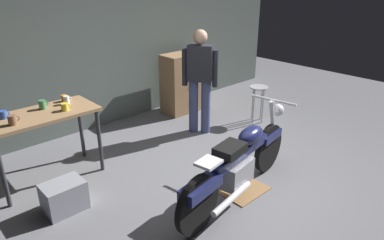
% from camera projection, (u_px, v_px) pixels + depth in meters
% --- Properties ---
extents(ground_plane, '(12.00, 12.00, 0.00)m').
position_uv_depth(ground_plane, '(233.00, 181.00, 4.45)').
color(ground_plane, slate).
extents(back_wall, '(8.00, 0.12, 3.10)m').
position_uv_depth(back_wall, '(107.00, 32.00, 5.74)').
color(back_wall, '#56605B').
rests_on(back_wall, ground_plane).
extents(workbench, '(1.30, 0.64, 0.90)m').
position_uv_depth(workbench, '(42.00, 122.00, 4.23)').
color(workbench, '#99724C').
rests_on(workbench, ground_plane).
extents(motorcycle, '(2.17, 0.71, 1.00)m').
position_uv_depth(motorcycle, '(240.00, 162.00, 4.01)').
color(motorcycle, black).
rests_on(motorcycle, ground_plane).
extents(person_standing, '(0.41, 0.47, 1.67)m').
position_uv_depth(person_standing, '(200.00, 78.00, 5.51)').
color(person_standing, '#414A73').
rests_on(person_standing, ground_plane).
extents(shop_stool, '(0.32, 0.32, 0.64)m').
position_uv_depth(shop_stool, '(258.00, 94.00, 6.08)').
color(shop_stool, '#B2B2B7').
rests_on(shop_stool, ground_plane).
extents(wooden_dresser, '(0.80, 0.47, 1.10)m').
position_uv_depth(wooden_dresser, '(183.00, 83.00, 6.55)').
color(wooden_dresser, '#99724C').
rests_on(wooden_dresser, ground_plane).
extents(drip_tray, '(0.56, 0.40, 0.01)m').
position_uv_depth(drip_tray, '(244.00, 190.00, 4.26)').
color(drip_tray, olive).
rests_on(drip_tray, ground_plane).
extents(storage_bin, '(0.44, 0.32, 0.34)m').
position_uv_depth(storage_bin, '(64.00, 197.00, 3.87)').
color(storage_bin, gray).
rests_on(storage_bin, ground_plane).
extents(mug_green_speckled, '(0.12, 0.08, 0.11)m').
position_uv_depth(mug_green_speckled, '(42.00, 105.00, 4.30)').
color(mug_green_speckled, '#3D7F4C').
rests_on(mug_green_speckled, workbench).
extents(mug_brown_stoneware, '(0.12, 0.09, 0.11)m').
position_uv_depth(mug_brown_stoneware, '(12.00, 120.00, 3.85)').
color(mug_brown_stoneware, brown).
rests_on(mug_brown_stoneware, workbench).
extents(mug_white_ceramic, '(0.11, 0.07, 0.10)m').
position_uv_depth(mug_white_ceramic, '(67.00, 100.00, 4.46)').
color(mug_white_ceramic, white).
rests_on(mug_white_ceramic, workbench).
extents(mug_blue_enamel, '(0.12, 0.09, 0.09)m').
position_uv_depth(mug_blue_enamel, '(3.00, 115.00, 4.02)').
color(mug_blue_enamel, '#2D51AD').
rests_on(mug_blue_enamel, workbench).
extents(mug_orange_travel, '(0.11, 0.07, 0.09)m').
position_uv_depth(mug_orange_travel, '(65.00, 98.00, 4.56)').
color(mug_orange_travel, orange).
rests_on(mug_orange_travel, workbench).
extents(mug_yellow_tall, '(0.12, 0.09, 0.09)m').
position_uv_depth(mug_yellow_tall, '(65.00, 107.00, 4.25)').
color(mug_yellow_tall, yellow).
rests_on(mug_yellow_tall, workbench).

